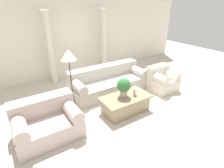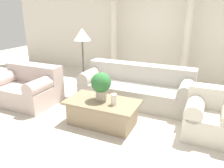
{
  "view_description": "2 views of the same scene",
  "coord_description": "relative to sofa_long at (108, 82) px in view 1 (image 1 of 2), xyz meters",
  "views": [
    {
      "loc": [
        -2.51,
        -3.49,
        2.63
      ],
      "look_at": [
        -0.22,
        0.03,
        0.62
      ],
      "focal_mm": 28.0,
      "sensor_mm": 36.0,
      "label": 1
    },
    {
      "loc": [
        1.47,
        -3.56,
        1.95
      ],
      "look_at": [
        -0.11,
        -0.07,
        0.63
      ],
      "focal_mm": 35.0,
      "sensor_mm": 36.0,
      "label": 2
    }
  ],
  "objects": [
    {
      "name": "armchair",
      "position": [
        1.53,
        -0.83,
        0.02
      ],
      "size": [
        0.8,
        0.77,
        0.76
      ],
      "color": "beige",
      "rests_on": "ground_plane"
    },
    {
      "name": "column_right",
      "position": [
        0.79,
        1.59,
        0.9
      ],
      "size": [
        0.3,
        0.3,
        2.39
      ],
      "color": "beige",
      "rests_on": "ground_plane"
    },
    {
      "name": "loveseat",
      "position": [
        -2.14,
        -1.0,
        0.02
      ],
      "size": [
        1.31,
        0.95,
        0.79
      ],
      "color": "#C1ADA5",
      "rests_on": "ground_plane"
    },
    {
      "name": "ground_plane",
      "position": [
        -0.1,
        -0.76,
        -0.32
      ],
      "size": [
        16.0,
        16.0,
        0.0
      ],
      "primitive_type": "plane",
      "color": "beige"
    },
    {
      "name": "potted_plant",
      "position": [
        -0.26,
        -1.17,
        0.4
      ],
      "size": [
        0.35,
        0.35,
        0.5
      ],
      "color": "#B2A893",
      "rests_on": "coffee_table"
    },
    {
      "name": "floor_lamp",
      "position": [
        -1.24,
        -0.16,
        1.0
      ],
      "size": [
        0.39,
        0.39,
        1.56
      ],
      "color": "#4C473D",
      "rests_on": "ground_plane"
    },
    {
      "name": "wall_back",
      "position": [
        -0.1,
        2.04,
        1.28
      ],
      "size": [
        10.0,
        0.06,
        3.2
      ],
      "color": "silver",
      "rests_on": "ground_plane"
    },
    {
      "name": "pillar_candle",
      "position": [
        0.02,
        -1.27,
        0.2
      ],
      "size": [
        0.1,
        0.1,
        0.19
      ],
      "color": "silver",
      "rests_on": "coffee_table"
    },
    {
      "name": "coffee_table",
      "position": [
        -0.22,
        -1.21,
        -0.1
      ],
      "size": [
        1.27,
        0.7,
        0.43
      ],
      "color": "#998466",
      "rests_on": "ground_plane"
    },
    {
      "name": "column_left",
      "position": [
        -1.24,
        1.59,
        0.9
      ],
      "size": [
        0.3,
        0.3,
        2.39
      ],
      "color": "beige",
      "rests_on": "ground_plane"
    },
    {
      "name": "sofa_long",
      "position": [
        0.0,
        0.0,
        0.0
      ],
      "size": [
        2.4,
        0.95,
        0.79
      ],
      "color": "#B7B2A8",
      "rests_on": "ground_plane"
    }
  ]
}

